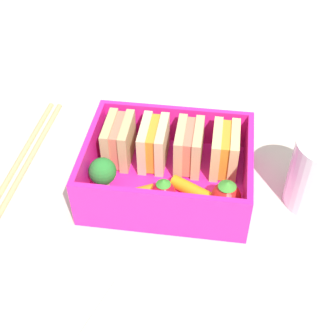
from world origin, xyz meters
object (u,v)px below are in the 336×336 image
object	(u,v)px
sandwich_left	(119,140)
broccoli_floret	(103,172)
sandwich_center_right	(225,150)
strawberry_left	(226,196)
carrot_stick_far_left	(195,191)
chopstick_pair	(24,157)
sandwich_center_left	(154,144)
sandwich_center	(189,147)
drinking_glass	(320,175)
carrot_stick_left	(137,194)
strawberry_far_left	(160,191)

from	to	relation	value
sandwich_left	broccoli_floret	distance (cm)	5.02
sandwich_center_right	strawberry_left	xyz separation A→B (cm)	(0.48, -6.03, -0.75)
sandwich_left	carrot_stick_far_left	world-z (taller)	sandwich_left
strawberry_left	chopstick_pair	world-z (taller)	strawberry_left
sandwich_center_left	broccoli_floret	distance (cm)	6.76
chopstick_pair	strawberry_left	bearing A→B (deg)	-12.70
sandwich_left	sandwich_center_right	xyz separation A→B (cm)	(11.71, 0.00, 0.00)
broccoli_floret	chopstick_pair	size ratio (longest dim) A/B	0.18
sandwich_center	drinking_glass	world-z (taller)	drinking_glass
sandwich_center_right	strawberry_left	world-z (taller)	sandwich_center_right
carrot_stick_left	drinking_glass	world-z (taller)	drinking_glass
carrot_stick_left	sandwich_center	bearing A→B (deg)	51.24
sandwich_center_right	carrot_stick_far_left	bearing A→B (deg)	-118.92
strawberry_far_left	carrot_stick_far_left	distance (cm)	3.71
carrot_stick_far_left	drinking_glass	world-z (taller)	drinking_glass
strawberry_far_left	carrot_stick_far_left	world-z (taller)	strawberry_far_left
strawberry_left	sandwich_center	bearing A→B (deg)	125.99
sandwich_center	sandwich_center_right	world-z (taller)	same
carrot_stick_left	chopstick_pair	world-z (taller)	carrot_stick_left
carrot_stick_left	strawberry_far_left	world-z (taller)	strawberry_far_left
sandwich_left	strawberry_left	world-z (taller)	sandwich_left
broccoli_floret	carrot_stick_far_left	xyz separation A→B (cm)	(9.66, 0.03, -1.58)
sandwich_center_right	broccoli_floret	xyz separation A→B (cm)	(-12.38, -4.97, -0.13)
sandwich_center_left	drinking_glass	xyz separation A→B (cm)	(17.54, -2.95, 0.36)
chopstick_pair	drinking_glass	xyz separation A→B (cm)	(32.79, -2.22, 3.62)
carrot_stick_far_left	strawberry_far_left	bearing A→B (deg)	-162.13
broccoli_floret	drinking_glass	distance (cm)	22.22
strawberry_far_left	broccoli_floret	bearing A→B (deg)	170.03
sandwich_center_left	carrot_stick_far_left	world-z (taller)	sandwich_center_left
sandwich_left	carrot_stick_left	xyz separation A→B (cm)	(3.01, -5.97, -1.79)
chopstick_pair	strawberry_far_left	bearing A→B (deg)	-17.54
broccoli_floret	strawberry_far_left	world-z (taller)	broccoli_floret
sandwich_center_right	strawberry_far_left	bearing A→B (deg)	-135.66
strawberry_far_left	carrot_stick_left	bearing A→B (deg)	178.08
strawberry_far_left	drinking_glass	distance (cm)	16.29
drinking_glass	carrot_stick_left	bearing A→B (deg)	-170.68
strawberry_far_left	strawberry_left	bearing A→B (deg)	0.24
sandwich_left	carrot_stick_far_left	size ratio (longest dim) A/B	0.98
sandwich_left	drinking_glass	size ratio (longest dim) A/B	0.67
sandwich_left	sandwich_center	size ratio (longest dim) A/B	1.00
strawberry_far_left	carrot_stick_far_left	size ratio (longest dim) A/B	0.57
strawberry_far_left	carrot_stick_far_left	bearing A→B (deg)	17.87
carrot_stick_far_left	strawberry_left	size ratio (longest dim) A/B	1.48
broccoli_floret	drinking_glass	xyz separation A→B (cm)	(22.12, 2.02, 0.50)
sandwich_center_right	chopstick_pair	xyz separation A→B (cm)	(-23.06, -0.73, -3.26)
sandwich_left	broccoli_floret	bearing A→B (deg)	-97.74
sandwich_center	strawberry_left	size ratio (longest dim) A/B	1.46
sandwich_center	carrot_stick_left	bearing A→B (deg)	-128.76
sandwich_left	drinking_glass	bearing A→B (deg)	-7.83
sandwich_center_left	carrot_stick_left	distance (cm)	6.30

